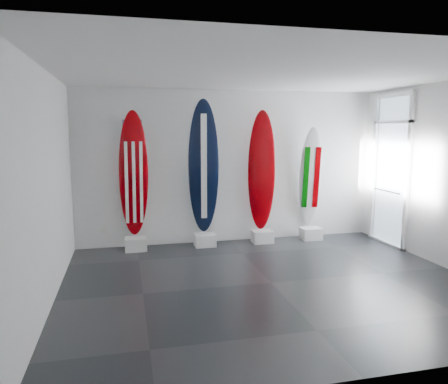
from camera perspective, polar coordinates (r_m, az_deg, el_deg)
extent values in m
plane|color=black|center=(6.41, 6.32, -12.03)|extent=(6.00, 6.00, 0.00)
plane|color=white|center=(6.06, 6.78, 15.63)|extent=(6.00, 6.00, 0.00)
plane|color=white|center=(8.44, 0.79, 3.41)|extent=(6.00, 0.00, 6.00)
plane|color=white|center=(3.82, 19.30, -3.05)|extent=(6.00, 0.00, 6.00)
plane|color=white|center=(5.78, -22.70, 0.49)|extent=(0.00, 5.00, 5.00)
cube|color=white|center=(8.11, -11.76, -6.88)|extent=(0.40, 0.30, 0.24)
ellipsoid|color=#910004|center=(7.98, -12.05, 2.27)|extent=(0.55, 0.42, 2.35)
cube|color=white|center=(8.24, -2.58, -6.47)|extent=(0.40, 0.30, 0.24)
ellipsoid|color=black|center=(8.10, -2.77, 3.33)|extent=(0.62, 0.41, 2.57)
cube|color=white|center=(8.53, 5.17, -5.99)|extent=(0.40, 0.30, 0.24)
ellipsoid|color=#910004|center=(8.40, 5.07, 2.83)|extent=(0.56, 0.30, 2.37)
cube|color=white|center=(8.90, 11.59, -5.51)|extent=(0.40, 0.30, 0.24)
ellipsoid|color=white|center=(8.80, 11.54, 1.89)|extent=(0.52, 0.44, 2.06)
cube|color=silver|center=(8.36, -15.78, -4.95)|extent=(0.09, 0.02, 0.13)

